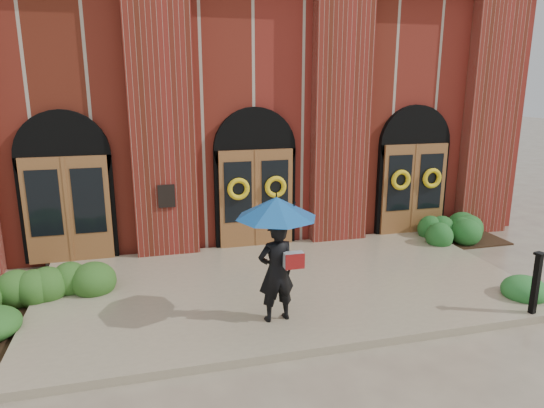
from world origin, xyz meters
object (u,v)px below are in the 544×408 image
object	(u,v)px
man_with_umbrella	(276,235)
hedge_wall_right	(454,230)
metal_post	(536,282)
hedge_wall_left	(18,294)

from	to	relation	value
man_with_umbrella	hedge_wall_right	world-z (taller)	man_with_umbrella
metal_post	man_with_umbrella	bearing A→B (deg)	168.22
hedge_wall_right	hedge_wall_left	bearing A→B (deg)	-172.14
man_with_umbrella	metal_post	bearing A→B (deg)	160.74
hedge_wall_left	hedge_wall_right	bearing A→B (deg)	7.86
man_with_umbrella	metal_post	size ratio (longest dim) A/B	1.92
metal_post	hedge_wall_right	world-z (taller)	metal_post
metal_post	hedge_wall_right	bearing A→B (deg)	72.61
metal_post	hedge_wall_left	size ratio (longest dim) A/B	0.43
hedge_wall_right	metal_post	bearing A→B (deg)	-107.39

